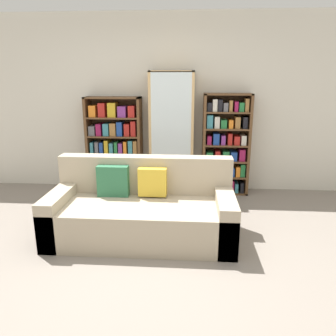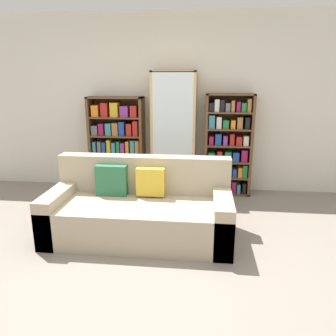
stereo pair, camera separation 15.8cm
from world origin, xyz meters
name	(u,v)px [view 2 (the right image)]	position (x,y,z in m)	size (l,w,h in m)	color
ground_plane	(135,262)	(0.00, 0.00, 0.00)	(16.00, 16.00, 0.00)	gray
wall_back	(163,104)	(0.00, 2.35, 1.35)	(7.17, 0.06, 2.70)	silver
couch	(140,211)	(-0.06, 0.58, 0.30)	(2.04, 0.92, 0.87)	tan
bookshelf_left	(117,145)	(-0.71, 2.14, 0.72)	(0.85, 0.32, 1.47)	brown
display_cabinet	(174,134)	(0.18, 2.12, 0.92)	(0.67, 0.36, 1.85)	tan
bookshelf_right	(228,146)	(1.01, 2.14, 0.75)	(0.71, 0.32, 1.53)	brown
wine_bottle	(217,193)	(0.85, 1.69, 0.15)	(0.07, 0.07, 0.37)	black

